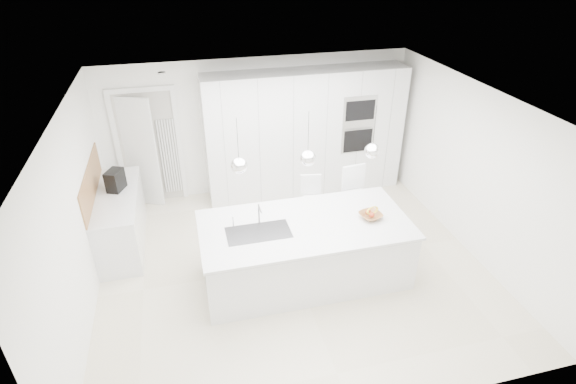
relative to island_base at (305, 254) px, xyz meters
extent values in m
plane|color=beige|center=(-0.10, 0.30, -0.43)|extent=(5.50, 5.50, 0.00)
plane|color=white|center=(-0.10, 2.80, 0.82)|extent=(5.50, 0.00, 5.50)
plane|color=white|center=(-2.85, 0.30, 0.82)|extent=(0.00, 5.00, 5.00)
plane|color=white|center=(-0.10, 0.30, 2.07)|extent=(5.50, 5.50, 0.00)
cube|color=white|center=(0.70, 2.50, 0.72)|extent=(3.60, 0.60, 2.30)
cube|color=white|center=(-2.30, 2.72, 0.57)|extent=(0.76, 0.38, 2.00)
cube|color=white|center=(-2.55, 1.50, 0.00)|extent=(0.60, 1.80, 0.86)
cube|color=white|center=(-2.55, 1.50, 0.45)|extent=(0.62, 1.82, 0.04)
cube|color=#A57444|center=(-2.84, 1.50, 0.72)|extent=(0.02, 1.80, 0.50)
cube|color=white|center=(0.00, 0.00, 0.00)|extent=(2.80, 1.20, 0.86)
cube|color=white|center=(0.00, 0.05, 0.45)|extent=(2.84, 1.40, 0.04)
cylinder|color=white|center=(-0.60, 0.20, 0.62)|extent=(0.02, 0.02, 0.30)
sphere|color=white|center=(-0.85, 0.00, 1.47)|extent=(0.20, 0.20, 0.20)
sphere|color=white|center=(0.00, 0.00, 1.47)|extent=(0.20, 0.20, 0.20)
sphere|color=white|center=(0.85, 0.00, 1.47)|extent=(0.20, 0.20, 0.20)
imported|color=#A57444|center=(0.91, -0.04, 0.51)|extent=(0.36, 0.36, 0.07)
cube|color=black|center=(-2.53, 1.65, 0.63)|extent=(0.30, 0.35, 0.32)
sphere|color=#B6381E|center=(0.91, -0.06, 0.54)|extent=(0.08, 0.08, 0.08)
sphere|color=#B6381E|center=(0.89, 0.01, 0.54)|extent=(0.08, 0.08, 0.08)
torus|color=gold|center=(0.93, -0.03, 0.58)|extent=(0.23, 0.17, 0.21)
camera|label=1|loc=(-1.45, -4.77, 3.85)|focal=28.00mm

